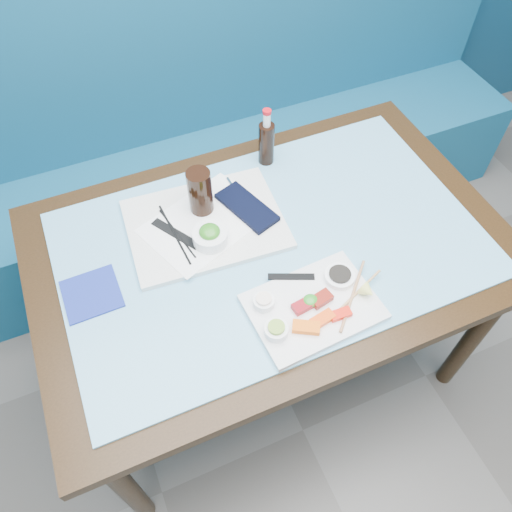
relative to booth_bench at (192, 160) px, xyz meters
name	(u,v)px	position (x,y,z in m)	size (l,w,h in m)	color
booth_bench	(192,160)	(0.00, 0.00, 0.00)	(3.00, 0.56, 1.17)	navy
dining_table	(270,261)	(0.00, -0.84, 0.29)	(1.40, 0.90, 0.75)	black
glass_top	(271,243)	(0.00, -0.84, 0.38)	(1.22, 0.76, 0.01)	#66ABCD
sashimi_plate	(313,307)	(0.01, -1.09, 0.39)	(0.34, 0.24, 0.02)	silver
salmon_left	(306,327)	(-0.04, -1.14, 0.41)	(0.07, 0.03, 0.02)	#FA600A
salmon_mid	(322,319)	(0.01, -1.14, 0.41)	(0.07, 0.03, 0.02)	#FF490A
salmon_right	(340,314)	(0.06, -1.14, 0.41)	(0.06, 0.03, 0.01)	red
tuna_left	(303,306)	(-0.02, -1.08, 0.41)	(0.05, 0.03, 0.02)	maroon
tuna_right	(321,299)	(0.03, -1.08, 0.41)	(0.06, 0.04, 0.02)	maroon
seaweed_garnish	(310,301)	(0.00, -1.08, 0.41)	(0.04, 0.04, 0.02)	#258C20
ramekin_wasabi	(276,330)	(-0.12, -1.12, 0.41)	(0.06, 0.06, 0.03)	white
wasabi_fill	(276,327)	(-0.12, -1.12, 0.43)	(0.04, 0.04, 0.01)	#7EAA37
ramekin_ginger	(264,302)	(-0.11, -1.03, 0.41)	(0.06, 0.06, 0.02)	white
ginger_fill	(264,299)	(-0.11, -1.03, 0.43)	(0.04, 0.04, 0.01)	#FFE5D1
soy_dish	(339,276)	(0.11, -1.04, 0.41)	(0.08, 0.08, 0.02)	white
soy_fill	(340,274)	(0.11, -1.04, 0.42)	(0.06, 0.06, 0.01)	black
lemon_wedge	(368,292)	(0.15, -1.12, 0.42)	(0.04, 0.04, 0.03)	#FBFF78
chopstick_sleeve	(291,277)	(-0.01, -0.98, 0.40)	(0.13, 0.02, 0.00)	black
wooden_chopstick_a	(353,295)	(0.12, -1.10, 0.40)	(0.01, 0.01, 0.24)	#AC7851
wooden_chopstick_b	(356,294)	(0.13, -1.10, 0.40)	(0.01, 0.01, 0.21)	tan
serving_tray	(205,224)	(-0.16, -0.70, 0.39)	(0.46, 0.34, 0.02)	silver
paper_placemat	(205,222)	(-0.16, -0.70, 0.40)	(0.35, 0.24, 0.00)	white
seaweed_bowl	(210,237)	(-0.17, -0.78, 0.42)	(0.10, 0.10, 0.04)	white
seaweed_salad	(210,232)	(-0.17, -0.78, 0.45)	(0.06, 0.06, 0.03)	#2C7B1C
cola_glass	(200,192)	(-0.15, -0.65, 0.47)	(0.07, 0.07, 0.15)	black
navy_pouch	(247,207)	(-0.02, -0.70, 0.41)	(0.09, 0.21, 0.02)	black
fork	(232,186)	(-0.03, -0.60, 0.41)	(0.01, 0.01, 0.08)	silver
black_chopstick_a	(175,234)	(-0.26, -0.71, 0.40)	(0.01, 0.01, 0.25)	black
black_chopstick_b	(177,233)	(-0.25, -0.71, 0.40)	(0.01, 0.01, 0.22)	black
tray_sleeve	(176,234)	(-0.25, -0.71, 0.40)	(0.03, 0.17, 0.00)	black
cola_bottle_body	(266,144)	(0.13, -0.51, 0.46)	(0.05, 0.05, 0.15)	black
cola_bottle_neck	(267,120)	(0.13, -0.51, 0.55)	(0.02, 0.02, 0.05)	white
cola_bottle_cap	(267,112)	(0.13, -0.51, 0.58)	(0.03, 0.03, 0.01)	red
blue_napkin	(92,294)	(-0.53, -0.81, 0.39)	(0.15, 0.15, 0.01)	navy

